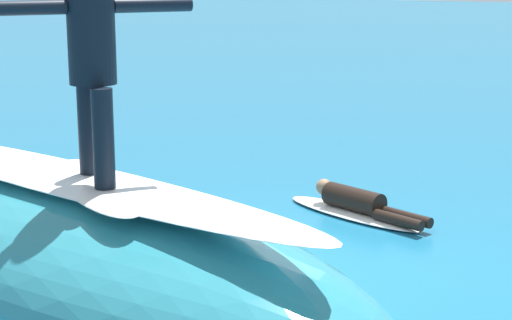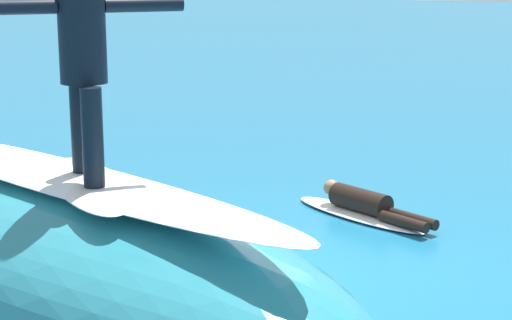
% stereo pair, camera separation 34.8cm
% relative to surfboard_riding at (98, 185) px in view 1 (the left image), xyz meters
% --- Properties ---
extents(ground_plane, '(120.00, 120.00, 0.00)m').
position_rel_surfboard_riding_xyz_m(ground_plane, '(-0.38, -2.48, -1.48)').
color(ground_plane, '#196084').
extents(wave_crest, '(6.76, 3.94, 1.44)m').
position_rel_surfboard_riding_xyz_m(wave_crest, '(0.35, -0.10, -0.76)').
color(wave_crest, teal).
rests_on(wave_crest, ground_plane).
extents(wave_foam_lip, '(5.43, 2.23, 0.08)m').
position_rel_surfboard_riding_xyz_m(wave_foam_lip, '(0.35, -0.10, -0.00)').
color(wave_foam_lip, white).
rests_on(wave_foam_lip, wave_crest).
extents(surfboard_riding, '(1.83, 1.72, 0.08)m').
position_rel_surfboard_riding_xyz_m(surfboard_riding, '(0.00, 0.00, 0.00)').
color(surfboard_riding, silver).
rests_on(surfboard_riding, wave_crest).
extents(surfer_riding, '(1.15, 1.27, 1.70)m').
position_rel_surfboard_riding_xyz_m(surfer_riding, '(0.00, 0.00, 1.03)').
color(surfer_riding, black).
rests_on(surfer_riding, surfboard_riding).
extents(surfboard_paddling, '(2.18, 1.30, 0.07)m').
position_rel_surfboard_riding_xyz_m(surfboard_paddling, '(-0.52, -4.79, -1.44)').
color(surfboard_paddling, silver).
rests_on(surfboard_paddling, ground_plane).
extents(surfer_paddling, '(1.70, 0.88, 0.32)m').
position_rel_surfboard_riding_xyz_m(surfer_paddling, '(-0.65, -4.74, -1.27)').
color(surfer_paddling, black).
rests_on(surfer_paddling, surfboard_paddling).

